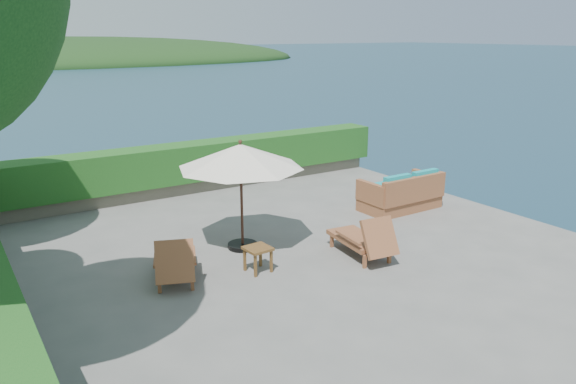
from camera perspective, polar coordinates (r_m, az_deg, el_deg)
ground at (r=11.25m, az=0.92°, el=-6.56°), size 12.00×12.00×0.00m
foundation at (r=11.93m, az=0.89°, el=-13.46°), size 12.00×12.00×3.00m
offshore_island at (r=151.97m, az=-21.47°, el=12.12°), size 126.00×57.60×12.60m
planter_wall_far at (r=15.92m, az=-10.30°, el=0.65°), size 12.00×0.60×0.36m
hedge_far at (r=15.75m, az=-10.42°, el=3.00°), size 12.40×0.90×1.00m
patio_umbrella at (r=11.16m, az=-4.84°, el=3.55°), size 2.76×2.76×2.27m
lounge_left at (r=10.26m, az=-11.40°, el=-6.86°), size 1.19×1.73×0.92m
lounge_right at (r=11.17m, az=7.74°, el=-4.72°), size 0.85×1.70×0.94m
side_table at (r=10.45m, az=-3.08°, el=-6.06°), size 0.49×0.49×0.48m
wicker_loveseat at (r=14.32m, az=11.49°, el=-0.25°), size 2.08×1.09×1.01m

